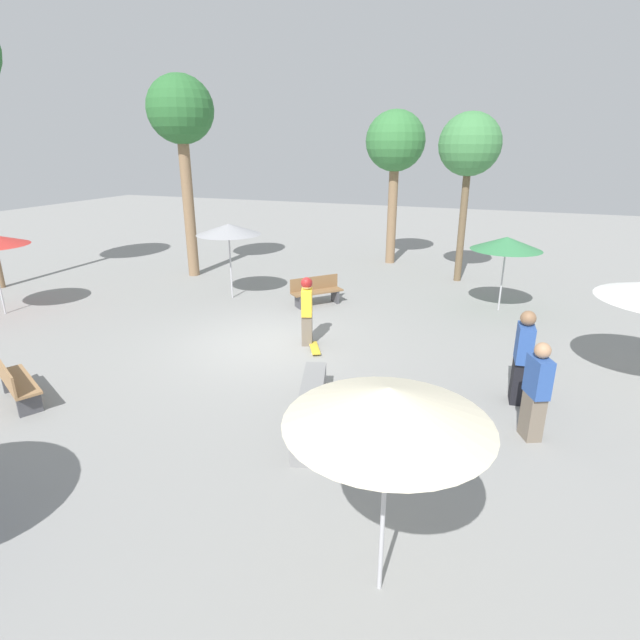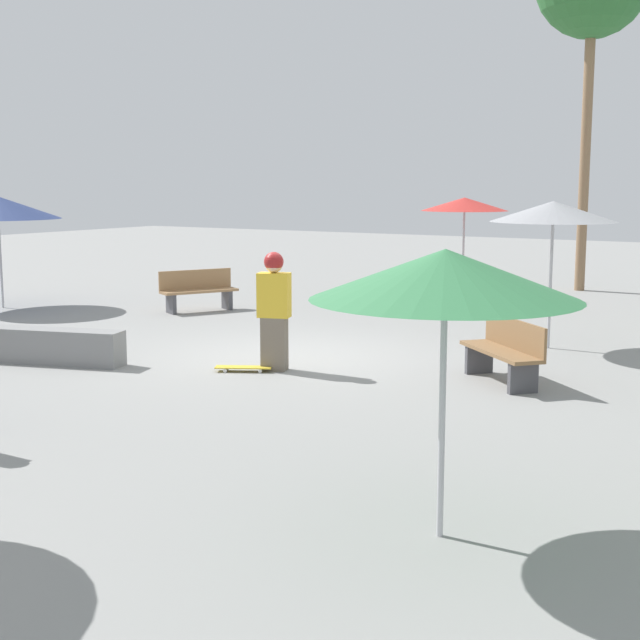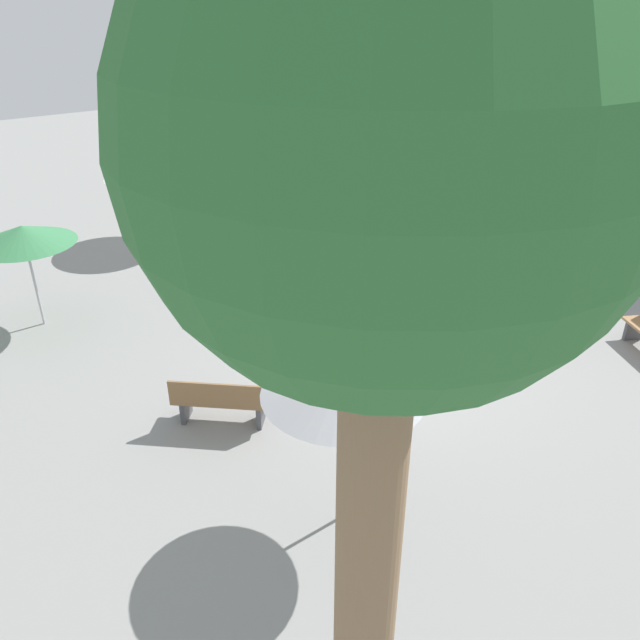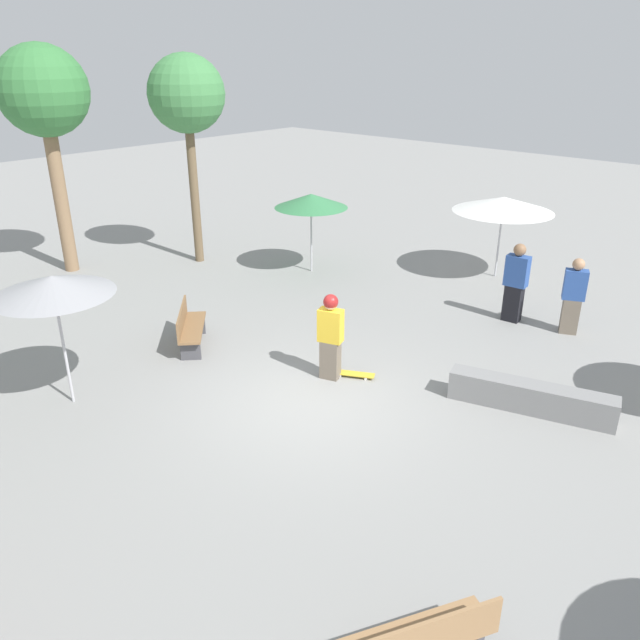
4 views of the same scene
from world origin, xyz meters
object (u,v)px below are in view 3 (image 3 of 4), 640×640
(shade_umbrella_white, at_px, (154,170))
(bystander_far, at_px, (297,213))
(concrete_ledge, at_px, (409,269))
(bench_far, at_px, (221,401))
(bystander_watching, at_px, (262,222))
(skater_main, at_px, (337,302))
(shade_umbrella_cream, at_px, (443,152))
(shade_umbrella_grey, at_px, (343,382))
(shade_umbrella_green, at_px, (23,235))
(skateboard, at_px, (339,330))
(palm_tree_left, at_px, (387,187))

(shade_umbrella_white, relative_size, bystander_far, 1.55)
(concrete_ledge, xyz_separation_m, bench_far, (6.39, 2.37, 0.17))
(bystander_watching, xyz_separation_m, bystander_far, (-1.24, -0.21, -0.06))
(concrete_ledge, height_order, bystander_watching, bystander_watching)
(bench_far, height_order, shade_umbrella_white, shade_umbrella_white)
(skater_main, relative_size, shade_umbrella_cream, 0.68)
(shade_umbrella_grey, xyz_separation_m, shade_umbrella_green, (1.70, -8.03, -0.20))
(skateboard, height_order, bystander_watching, bystander_watching)
(skateboard, bearing_deg, skater_main, -163.36)
(skateboard, xyz_separation_m, shade_umbrella_cream, (-6.04, -3.13, 2.22))
(shade_umbrella_grey, height_order, bystander_far, shade_umbrella_grey)
(shade_umbrella_grey, relative_size, bystander_far, 1.38)
(skateboard, distance_m, shade_umbrella_white, 7.36)
(skateboard, relative_size, palm_tree_left, 0.12)
(concrete_ledge, xyz_separation_m, shade_umbrella_green, (7.82, -2.88, 1.73))
(bench_far, xyz_separation_m, shade_umbrella_grey, (-0.27, 2.78, 1.76))
(bench_far, bearing_deg, concrete_ledge, 62.51)
(bench_far, relative_size, shade_umbrella_white, 0.56)
(skateboard, relative_size, bench_far, 0.54)
(skater_main, bearing_deg, bystander_watching, 55.92)
(palm_tree_left, bearing_deg, bystander_watching, -118.35)
(shade_umbrella_green, xyz_separation_m, shade_umbrella_cream, (-10.84, 0.85, 0.29))
(shade_umbrella_grey, distance_m, shade_umbrella_white, 11.35)
(shade_umbrella_green, bearing_deg, shade_umbrella_white, -142.69)
(bench_far, relative_size, bystander_far, 0.87)
(palm_tree_left, distance_m, bystander_watching, 13.78)
(concrete_ledge, distance_m, shade_umbrella_white, 7.27)
(bench_far, relative_size, bystander_watching, 0.81)
(shade_umbrella_green, relative_size, palm_tree_left, 0.32)
(shade_umbrella_cream, height_order, bystander_far, shade_umbrella_cream)
(bench_far, bearing_deg, shade_umbrella_cream, 67.23)
(shade_umbrella_white, xyz_separation_m, bystander_watching, (-1.73, 2.54, -1.09))
(skater_main, height_order, shade_umbrella_green, shade_umbrella_green)
(skateboard, relative_size, shade_umbrella_white, 0.30)
(shade_umbrella_green, distance_m, bystander_far, 7.14)
(skateboard, bearing_deg, bench_far, 172.04)
(shade_umbrella_white, bearing_deg, bystander_watching, 124.33)
(skateboard, height_order, shade_umbrella_green, shade_umbrella_green)
(bench_far, relative_size, shade_umbrella_cream, 0.60)
(shade_umbrella_white, bearing_deg, skateboard, 96.20)
(skateboard, xyz_separation_m, concrete_ledge, (-3.01, -1.10, 0.20))
(concrete_ledge, xyz_separation_m, shade_umbrella_grey, (6.12, 5.15, 1.93))
(shade_umbrella_grey, relative_size, shade_umbrella_white, 0.89)
(shade_umbrella_green, bearing_deg, bystander_far, -173.91)
(bystander_watching, height_order, bystander_far, bystander_watching)
(shade_umbrella_cream, bearing_deg, bench_far, 25.03)
(shade_umbrella_cream, distance_m, shade_umbrella_white, 7.86)
(shade_umbrella_grey, bearing_deg, shade_umbrella_white, -101.90)
(concrete_ledge, distance_m, bystander_far, 3.77)
(skateboard, distance_m, shade_umbrella_cream, 7.15)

